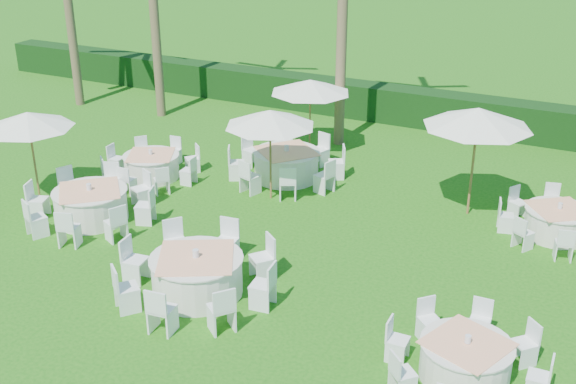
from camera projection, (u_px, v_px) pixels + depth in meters
name	position (u px, v px, depth m)	size (l,w,h in m)	color
ground	(216.00, 280.00, 15.42)	(120.00, 120.00, 0.00)	#165B0F
hedge	(394.00, 104.00, 25.04)	(34.00, 1.00, 1.20)	black
banquet_table_a	(91.00, 204.00, 17.93)	(3.17, 3.17, 0.97)	silver
banquet_table_b	(197.00, 274.00, 14.77)	(3.38, 3.38, 1.01)	silver
banquet_table_c	(466.00, 359.00, 12.31)	(2.78, 2.78, 0.86)	silver
banquet_table_d	(152.00, 165.00, 20.44)	(2.77, 2.77, 0.85)	silver
banquet_table_e	(287.00, 164.00, 20.38)	(3.25, 3.25, 0.99)	silver
banquet_table_f	(557.00, 221.00, 17.17)	(2.76, 2.76, 0.85)	silver
umbrella_a	(28.00, 120.00, 18.31)	(2.31, 2.31, 2.43)	brown
umbrella_b	(270.00, 118.00, 18.39)	(2.37, 2.37, 2.45)	brown
umbrella_c	(310.00, 86.00, 21.64)	(2.45, 2.45, 2.30)	brown
umbrella_d	(478.00, 118.00, 17.38)	(2.67, 2.67, 2.81)	brown
palm_f	(68.00, 0.00, 25.53)	(4.38, 4.23, 6.84)	brown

